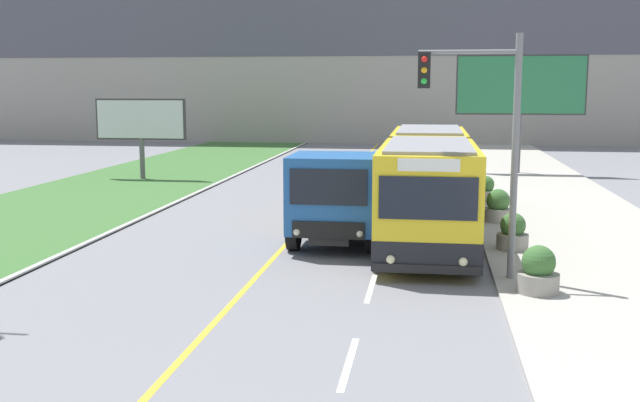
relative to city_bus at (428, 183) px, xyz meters
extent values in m
cube|color=silver|center=(-1.21, -11.41, -1.51)|extent=(0.12, 2.40, 0.01)
cube|color=silver|center=(-1.21, -6.81, -1.51)|extent=(0.12, 2.40, 0.01)
cube|color=silver|center=(-1.21, -2.21, -1.51)|extent=(0.12, 2.40, 0.01)
cube|color=silver|center=(-1.21, 2.39, -1.51)|extent=(0.12, 2.40, 0.01)
cube|color=silver|center=(-1.21, 6.99, -1.51)|extent=(0.12, 2.40, 0.01)
cube|color=silver|center=(-1.21, 11.59, -1.51)|extent=(0.12, 2.40, 0.01)
cube|color=silver|center=(-1.21, 16.19, -1.51)|extent=(0.12, 2.40, 0.01)
cube|color=gray|center=(-3.96, 38.87, 8.07)|extent=(80.00, 8.00, 19.17)
cube|color=#4C4C56|center=(-3.96, 34.85, 8.55)|extent=(80.00, 0.04, 6.71)
cube|color=yellow|center=(0.00, -3.40, 0.07)|extent=(2.48, 5.94, 2.63)
cube|color=black|center=(0.00, -3.40, -0.89)|extent=(2.50, 5.96, 0.70)
cube|color=black|center=(0.00, -3.40, 0.47)|extent=(2.50, 5.47, 0.92)
cube|color=gray|center=(0.00, -3.40, 1.43)|extent=(2.11, 5.35, 0.08)
cube|color=yellow|center=(0.00, 3.44, 0.07)|extent=(2.48, 5.94, 2.63)
cube|color=black|center=(0.00, 3.44, -0.89)|extent=(2.50, 5.96, 0.70)
cube|color=black|center=(0.00, 3.44, 0.47)|extent=(2.50, 5.47, 0.92)
cube|color=gray|center=(0.00, 3.44, 1.43)|extent=(2.11, 5.35, 0.08)
cube|color=#474747|center=(0.00, 0.02, 0.07)|extent=(2.28, 0.90, 2.42)
cube|color=black|center=(0.00, -6.39, 0.47)|extent=(2.18, 0.04, 0.97)
cube|color=black|center=(0.00, -6.40, -1.14)|extent=(2.43, 0.06, 0.20)
sphere|color=#F4EAB2|center=(-0.81, -6.41, -0.94)|extent=(0.20, 0.20, 0.20)
sphere|color=#F4EAB2|center=(0.81, -6.41, -0.94)|extent=(0.20, 0.20, 0.20)
cube|color=white|center=(0.00, -6.39, 1.21)|extent=(1.36, 0.04, 0.28)
cylinder|color=black|center=(-1.18, -5.07, -1.02)|extent=(0.28, 1.00, 1.00)
cylinder|color=black|center=(1.18, -5.07, -1.02)|extent=(0.28, 1.00, 1.00)
cylinder|color=black|center=(-1.18, -1.50, -1.02)|extent=(0.28, 1.00, 1.00)
cylinder|color=black|center=(1.18, -1.50, -1.02)|extent=(0.28, 1.00, 1.00)
cylinder|color=black|center=(-1.18, 4.03, -1.02)|extent=(0.28, 1.00, 1.00)
cylinder|color=black|center=(1.18, 4.03, -1.02)|extent=(0.28, 1.00, 1.00)
cube|color=black|center=(-2.53, -0.89, -1.07)|extent=(1.06, 6.52, 0.20)
cube|color=#235BA3|center=(-2.53, -2.96, 0.06)|extent=(2.35, 2.39, 2.06)
cube|color=black|center=(-2.53, -4.17, 0.37)|extent=(2.00, 0.04, 0.93)
cube|color=black|center=(-2.53, -4.18, -0.75)|extent=(1.88, 0.06, 0.44)
sphere|color=silver|center=(-3.35, -4.19, -0.82)|extent=(0.18, 0.18, 0.18)
sphere|color=silver|center=(-1.71, -4.19, -0.82)|extent=(0.18, 0.18, 0.18)
cube|color=#B7931E|center=(-2.53, 0.42, -0.91)|extent=(2.23, 3.88, 0.12)
cube|color=#B7931E|center=(-3.59, 0.42, -0.36)|extent=(0.12, 3.88, 1.22)
cube|color=#B7931E|center=(-1.47, 0.42, -0.36)|extent=(0.12, 3.88, 1.22)
cube|color=#B7931E|center=(-2.53, -1.46, -0.36)|extent=(2.23, 0.12, 1.22)
cube|color=#B7931E|center=(-2.53, 2.31, -0.36)|extent=(2.23, 0.12, 1.22)
cube|color=#B7931E|center=(-2.53, -1.46, 0.37)|extent=(2.23, 0.12, 0.24)
cylinder|color=black|center=(-3.61, -3.20, -1.00)|extent=(0.30, 1.04, 1.04)
cylinder|color=black|center=(-1.45, -3.20, -1.00)|extent=(0.30, 1.04, 1.04)
cylinder|color=black|center=(-3.61, 0.62, -1.00)|extent=(0.30, 1.04, 1.04)
cylinder|color=black|center=(-1.45, 0.62, -1.00)|extent=(0.30, 1.04, 1.04)
cylinder|color=slate|center=(1.91, -5.73, 1.28)|extent=(0.16, 0.16, 5.59)
cylinder|color=slate|center=(0.81, -5.73, 3.67)|extent=(2.20, 0.10, 0.10)
cube|color=black|center=(-0.15, -5.73, 3.27)|extent=(0.28, 0.24, 0.80)
sphere|color=red|center=(-0.15, -5.86, 3.51)|extent=(0.14, 0.14, 0.14)
sphere|color=orange|center=(-0.15, -5.86, 3.27)|extent=(0.14, 0.14, 0.14)
sphere|color=green|center=(-0.15, -5.86, 3.03)|extent=(0.14, 0.14, 0.14)
cylinder|color=#59595B|center=(4.47, 16.01, 0.03)|extent=(0.24, 0.24, 3.09)
cube|color=#333333|center=(4.47, 16.01, 2.98)|extent=(6.39, 0.20, 2.99)
cube|color=#287547|center=(4.47, 15.90, 2.98)|extent=(6.23, 0.02, 2.83)
cylinder|color=#59595B|center=(-13.64, 11.25, -0.53)|extent=(0.24, 0.24, 1.98)
cube|color=#333333|center=(-13.64, 11.25, 1.36)|extent=(4.41, 0.20, 1.95)
cube|color=silver|center=(-13.64, 11.14, 1.36)|extent=(4.25, 0.02, 1.79)
cylinder|color=gray|center=(2.36, -6.92, -1.23)|extent=(0.89, 0.89, 0.42)
sphere|color=#3D6B33|center=(2.36, -6.92, -0.77)|extent=(0.71, 0.71, 0.71)
cylinder|color=gray|center=(2.28, -2.63, -1.22)|extent=(0.85, 0.85, 0.43)
sphere|color=#3D6B33|center=(2.28, -2.63, -0.78)|extent=(0.68, 0.68, 0.68)
cylinder|color=gray|center=(2.25, 1.67, -1.23)|extent=(0.95, 0.95, 0.42)
sphere|color=#3D6B33|center=(2.25, 1.67, -0.76)|extent=(0.76, 0.76, 0.76)
cylinder|color=gray|center=(2.15, 5.96, -1.23)|extent=(0.84, 0.84, 0.42)
sphere|color=#3D6B33|center=(2.15, 5.96, -0.79)|extent=(0.67, 0.67, 0.67)
camera|label=1|loc=(0.01, -22.92, 2.92)|focal=42.00mm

